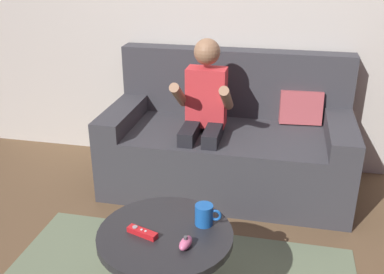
# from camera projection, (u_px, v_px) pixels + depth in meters

# --- Properties ---
(couch) EXTENTS (1.63, 0.80, 0.91)m
(couch) POSITION_uv_depth(u_px,v_px,m) (229.00, 143.00, 3.07)
(couch) COLOR #38383D
(couch) RESTS_ON ground
(person_seated_on_couch) EXTENTS (0.36, 0.44, 1.05)m
(person_seated_on_couch) POSITION_uv_depth(u_px,v_px,m) (204.00, 112.00, 2.82)
(person_seated_on_couch) COLOR black
(person_seated_on_couch) RESTS_ON ground
(coffee_table) EXTENTS (0.59, 0.59, 0.44)m
(coffee_table) POSITION_uv_depth(u_px,v_px,m) (166.00, 246.00, 1.93)
(coffee_table) COLOR #232326
(coffee_table) RESTS_ON ground
(game_remote_red_near_edge) EXTENTS (0.14, 0.08, 0.03)m
(game_remote_red_near_edge) POSITION_uv_depth(u_px,v_px,m) (142.00, 232.00, 1.87)
(game_remote_red_near_edge) COLOR red
(game_remote_red_near_edge) RESTS_ON coffee_table
(nunchuk_pink) EXTENTS (0.06, 0.10, 0.05)m
(nunchuk_pink) POSITION_uv_depth(u_px,v_px,m) (186.00, 243.00, 1.79)
(nunchuk_pink) COLOR pink
(nunchuk_pink) RESTS_ON coffee_table
(coffee_mug) EXTENTS (0.12, 0.08, 0.09)m
(coffee_mug) POSITION_uv_depth(u_px,v_px,m) (205.00, 215.00, 1.93)
(coffee_mug) COLOR #1959B2
(coffee_mug) RESTS_ON coffee_table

